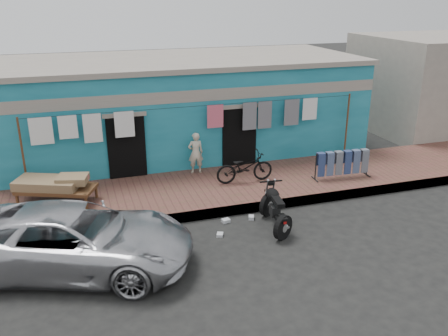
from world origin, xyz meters
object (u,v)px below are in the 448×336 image
at_px(bicycle, 245,164).
at_px(jeans_rack, 342,164).
at_px(charpoy, 57,190).
at_px(car, 74,238).
at_px(seated_person, 196,153).
at_px(motorcycle, 275,207).

height_order(bicycle, jeans_rack, bicycle).
relative_size(charpoy, jeans_rack, 1.27).
xyz_separation_m(car, bicycle, (4.78, 2.89, 0.09)).
relative_size(car, bicycle, 2.96).
xyz_separation_m(seated_person, motorcycle, (1.06, -3.59, -0.36)).
height_order(seated_person, jeans_rack, seated_person).
xyz_separation_m(seated_person, bicycle, (1.15, -1.15, -0.09)).
bearing_deg(motorcycle, car, -167.19).
height_order(seated_person, motorcycle, seated_person).
relative_size(motorcycle, charpoy, 0.74).
height_order(motorcycle, charpoy, motorcycle).
xyz_separation_m(bicycle, jeans_rack, (2.86, -0.57, -0.12)).
relative_size(bicycle, charpoy, 0.73).
bearing_deg(charpoy, bicycle, -1.80).
distance_m(seated_person, motorcycle, 3.76).
distance_m(motorcycle, charpoy, 5.70).
bearing_deg(motorcycle, seated_person, 113.76).
bearing_deg(car, motorcycle, -64.26).
height_order(bicycle, charpoy, bicycle).
bearing_deg(bicycle, seated_person, 45.83).
xyz_separation_m(car, seated_person, (3.63, 4.04, 0.19)).
height_order(seated_person, bicycle, seated_person).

